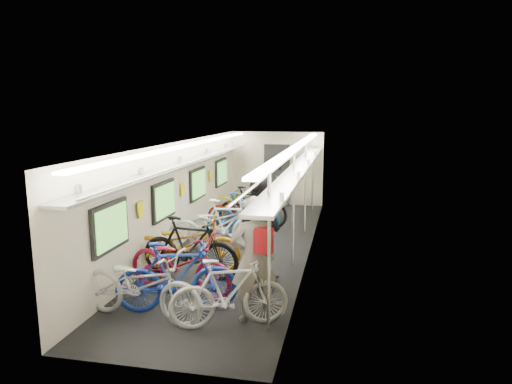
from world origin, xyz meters
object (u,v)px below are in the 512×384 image
at_px(passenger_near, 254,259).
at_px(backpack, 264,240).
at_px(bicycle_1, 177,277).
at_px(passenger_mid, 260,226).
at_px(bicycle_0, 141,285).

bearing_deg(passenger_near, backpack, 121.73).
distance_m(bicycle_1, passenger_near, 1.29).
bearing_deg(backpack, passenger_near, 164.48).
height_order(passenger_near, backpack, passenger_near).
bearing_deg(bicycle_1, backpack, -113.10).
bearing_deg(backpack, passenger_mid, 120.63).
bearing_deg(passenger_mid, passenger_near, 136.17).
bearing_deg(bicycle_1, bicycle_0, 113.01).
height_order(bicycle_1, passenger_near, passenger_near).
distance_m(bicycle_0, passenger_mid, 2.61).
xyz_separation_m(bicycle_1, backpack, (1.39, -0.16, 0.71)).
height_order(bicycle_0, passenger_mid, passenger_mid).
xyz_separation_m(passenger_mid, backpack, (0.44, -1.98, 0.33)).
distance_m(passenger_near, backpack, 0.39).
relative_size(bicycle_0, passenger_mid, 1.08).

